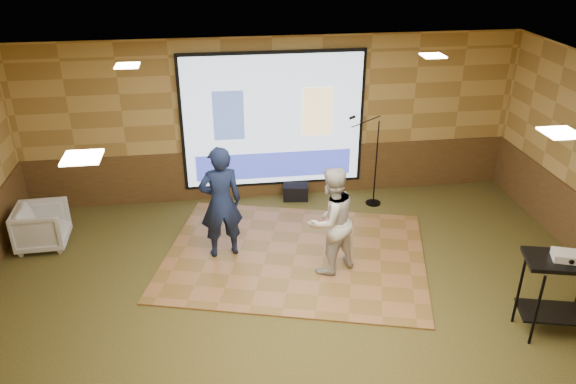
{
  "coord_description": "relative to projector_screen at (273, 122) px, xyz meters",
  "views": [
    {
      "loc": [
        -1.07,
        -6.13,
        4.83
      ],
      "look_at": [
        -0.08,
        0.94,
        1.3
      ],
      "focal_mm": 35.0,
      "sensor_mm": 36.0,
      "label": 1
    }
  ],
  "objects": [
    {
      "name": "ground",
      "position": [
        0.0,
        -3.44,
        -1.47
      ],
      "size": [
        9.0,
        9.0,
        0.0
      ],
      "primitive_type": "plane",
      "color": "#323D1B",
      "rests_on": "ground"
    },
    {
      "name": "room_shell",
      "position": [
        0.0,
        -3.44,
        0.62
      ],
      "size": [
        9.04,
        7.04,
        3.02
      ],
      "color": "tan",
      "rests_on": "ground"
    },
    {
      "name": "wainscot_back",
      "position": [
        0.0,
        0.04,
        -1.0
      ],
      "size": [
        9.0,
        0.04,
        0.95
      ],
      "primitive_type": "cube",
      "color": "#4E2E1A",
      "rests_on": "ground"
    },
    {
      "name": "projector_screen",
      "position": [
        0.0,
        0.0,
        0.0
      ],
      "size": [
        3.32,
        0.06,
        2.52
      ],
      "color": "black",
      "rests_on": "room_shell"
    },
    {
      "name": "downlight_nw",
      "position": [
        -2.2,
        -1.64,
        1.5
      ],
      "size": [
        0.32,
        0.32,
        0.02
      ],
      "primitive_type": "cube",
      "color": "beige",
      "rests_on": "room_shell"
    },
    {
      "name": "downlight_ne",
      "position": [
        2.2,
        -1.64,
        1.5
      ],
      "size": [
        0.32,
        0.32,
        0.02
      ],
      "primitive_type": "cube",
      "color": "beige",
      "rests_on": "room_shell"
    },
    {
      "name": "downlight_sw",
      "position": [
        -2.2,
        -4.94,
        1.5
      ],
      "size": [
        0.32,
        0.32,
        0.02
      ],
      "primitive_type": "cube",
      "color": "beige",
      "rests_on": "room_shell"
    },
    {
      "name": "downlight_se",
      "position": [
        2.2,
        -4.94,
        1.5
      ],
      "size": [
        0.32,
        0.32,
        0.02
      ],
      "primitive_type": "cube",
      "color": "beige",
      "rests_on": "room_shell"
    },
    {
      "name": "dance_floor",
      "position": [
        0.08,
        -2.16,
        -1.46
      ],
      "size": [
        4.69,
        4.02,
        0.03
      ],
      "primitive_type": "cube",
      "rotation": [
        0.0,
        0.0,
        -0.27
      ],
      "color": "#996338",
      "rests_on": "ground"
    },
    {
      "name": "player_left",
      "position": [
        -1.04,
        -1.97,
        -0.54
      ],
      "size": [
        0.72,
        0.54,
        1.8
      ],
      "primitive_type": "imported",
      "rotation": [
        0.0,
        0.0,
        3.31
      ],
      "color": "#141E40",
      "rests_on": "dance_floor"
    },
    {
      "name": "player_right",
      "position": [
        0.53,
        -2.63,
        -0.62
      ],
      "size": [
        1.01,
        0.93,
        1.66
      ],
      "primitive_type": "imported",
      "rotation": [
        0.0,
        0.0,
        3.63
      ],
      "color": "beige",
      "rests_on": "dance_floor"
    },
    {
      "name": "av_table",
      "position": [
        3.12,
        -4.35,
        -0.7
      ],
      "size": [
        1.02,
        0.54,
        1.07
      ],
      "rotation": [
        0.0,
        0.0,
        -0.26
      ],
      "color": "black",
      "rests_on": "ground"
    },
    {
      "name": "projector",
      "position": [
        3.06,
        -4.33,
        -0.36
      ],
      "size": [
        0.36,
        0.33,
        0.1
      ],
      "primitive_type": "cube",
      "rotation": [
        0.0,
        0.0,
        -0.36
      ],
      "color": "silver",
      "rests_on": "av_table"
    },
    {
      "name": "mic_stand",
      "position": [
        1.73,
        -0.58,
        -0.98
      ],
      "size": [
        0.68,
        0.28,
        1.75
      ],
      "rotation": [
        0.0,
        0.0,
        -0.16
      ],
      "color": "black",
      "rests_on": "ground"
    },
    {
      "name": "banquet_chair",
      "position": [
        -3.9,
        -1.28,
        -1.12
      ],
      "size": [
        0.8,
        0.78,
        0.7
      ],
      "primitive_type": "imported",
      "rotation": [
        0.0,
        0.0,
        1.6
      ],
      "color": "gray",
      "rests_on": "ground"
    },
    {
      "name": "duffel_bag",
      "position": [
        0.38,
        -0.19,
        -1.33
      ],
      "size": [
        0.49,
        0.36,
        0.29
      ],
      "primitive_type": "cube",
      "rotation": [
        0.0,
        0.0,
        -0.12
      ],
      "color": "black",
      "rests_on": "ground"
    }
  ]
}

